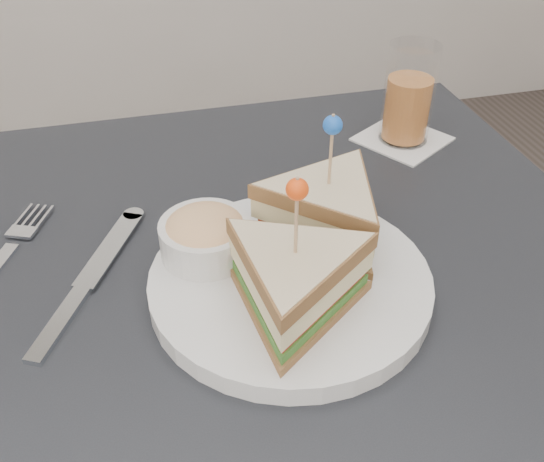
{
  "coord_description": "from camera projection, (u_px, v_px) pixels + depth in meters",
  "views": [
    {
      "loc": [
        -0.11,
        -0.46,
        1.17
      ],
      "look_at": [
        0.01,
        0.01,
        0.8
      ],
      "focal_mm": 40.0,
      "sensor_mm": 36.0,
      "label": 1
    }
  ],
  "objects": [
    {
      "name": "table",
      "position": [
        266.0,
        328.0,
        0.67
      ],
      "size": [
        0.8,
        0.8,
        0.75
      ],
      "color": "black",
      "rests_on": "ground"
    },
    {
      "name": "cutlery_knife",
      "position": [
        87.0,
        282.0,
        0.61
      ],
      "size": [
        0.13,
        0.22,
        0.01
      ],
      "rotation": [
        0.0,
        0.0,
        -0.47
      ],
      "color": "silver",
      "rests_on": "table"
    },
    {
      "name": "drink_set",
      "position": [
        408.0,
        100.0,
        0.82
      ],
      "size": [
        0.15,
        0.15,
        0.14
      ],
      "rotation": [
        0.0,
        0.0,
        0.55
      ],
      "color": "silver",
      "rests_on": "table"
    },
    {
      "name": "cutlery_fork",
      "position": [
        3.0,
        256.0,
        0.65
      ],
      "size": [
        0.1,
        0.2,
        0.01
      ],
      "rotation": [
        0.0,
        0.0,
        -0.4
      ],
      "color": "white",
      "rests_on": "table"
    },
    {
      "name": "plate_meal",
      "position": [
        296.0,
        252.0,
        0.59
      ],
      "size": [
        0.32,
        0.32,
        0.17
      ],
      "rotation": [
        0.0,
        0.0,
        0.11
      ],
      "color": "silver",
      "rests_on": "table"
    }
  ]
}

